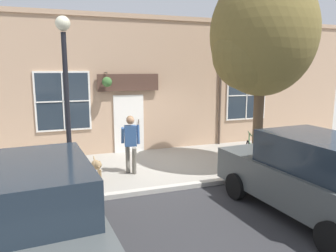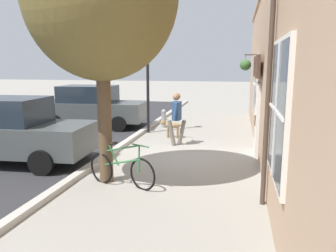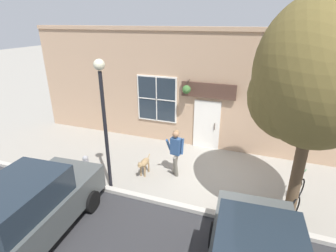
{
  "view_description": "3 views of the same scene",
  "coord_description": "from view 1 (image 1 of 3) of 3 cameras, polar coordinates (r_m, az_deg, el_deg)",
  "views": [
    {
      "loc": [
        9.41,
        -3.44,
        3.08
      ],
      "look_at": [
        -1.23,
        0.41,
        1.05
      ],
      "focal_mm": 35.0,
      "sensor_mm": 36.0,
      "label": 1
    },
    {
      "loc": [
        -1.6,
        9.01,
        2.58
      ],
      "look_at": [
        0.1,
        1.12,
        1.09
      ],
      "focal_mm": 35.0,
      "sensor_mm": 36.0,
      "label": 2
    },
    {
      "loc": [
        8.0,
        1.2,
        5.16
      ],
      "look_at": [
        -0.62,
        -1.94,
        1.43
      ],
      "focal_mm": 28.0,
      "sensor_mm": 36.0,
      "label": 3
    }
  ],
  "objects": [
    {
      "name": "parked_car_nearest_curb",
      "position": [
        5.47,
        -22.1,
        -14.36
      ],
      "size": [
        4.41,
        2.15,
        1.75
      ],
      "color": "#474C4C",
      "rests_on": "ground_plane"
    },
    {
      "name": "dog_on_leash",
      "position": [
        9.14,
        -12.32,
        -6.77
      ],
      "size": [
        0.99,
        0.26,
        0.68
      ],
      "color": "#997A51",
      "rests_on": "ground_plane"
    },
    {
      "name": "street_lamp",
      "position": [
        7.64,
        -17.36,
        7.49
      ],
      "size": [
        0.32,
        0.32,
        4.17
      ],
      "color": "black",
      "rests_on": "ground_plane"
    },
    {
      "name": "street_tree_by_curb",
      "position": [
        9.99,
        15.66,
        14.48
      ],
      "size": [
        3.25,
        2.97,
        5.82
      ],
      "color": "brown",
      "rests_on": "ground_plane"
    },
    {
      "name": "leaning_bicycle",
      "position": [
        10.85,
        14.72,
        -4.58
      ],
      "size": [
        1.67,
        0.56,
        1.01
      ],
      "color": "black",
      "rests_on": "ground_plane"
    },
    {
      "name": "storefront_facade",
      "position": [
        12.26,
        -3.57,
        7.27
      ],
      "size": [
        0.95,
        18.0,
        4.92
      ],
      "color": "tan",
      "rests_on": "ground_plane"
    },
    {
      "name": "fire_hydrant",
      "position": [
        8.45,
        -24.72,
        -9.32
      ],
      "size": [
        0.34,
        0.2,
        0.77
      ],
      "color": "#99999E",
      "rests_on": "ground_plane"
    },
    {
      "name": "parked_car_mid_block",
      "position": [
        7.43,
        23.82,
        -7.97
      ],
      "size": [
        4.41,
        2.15,
        1.75
      ],
      "color": "#474C4C",
      "rests_on": "ground_plane"
    },
    {
      "name": "ground_plane",
      "position": [
        10.49,
        0.18,
        -6.91
      ],
      "size": [
        90.0,
        90.0,
        0.0
      ],
      "primitive_type": "plane",
      "color": "gray"
    },
    {
      "name": "pedestrian_walking",
      "position": [
        9.55,
        -6.54,
        -2.25
      ],
      "size": [
        0.63,
        0.6,
        1.72
      ],
      "color": "#6B665B",
      "rests_on": "ground_plane"
    }
  ]
}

